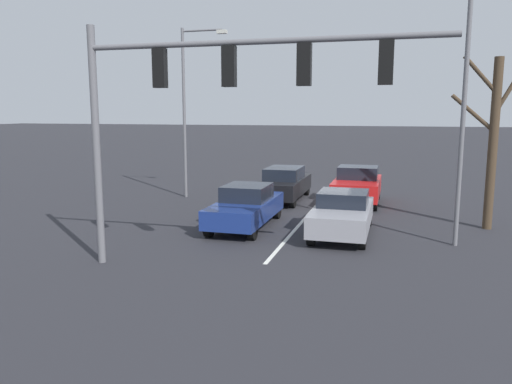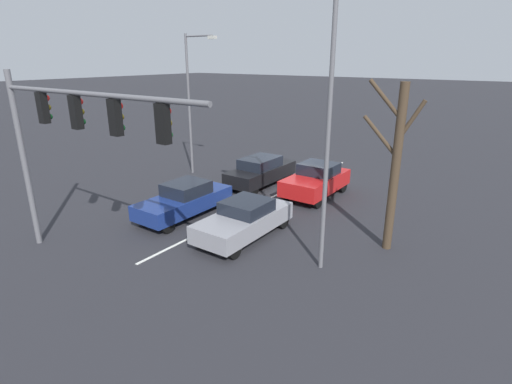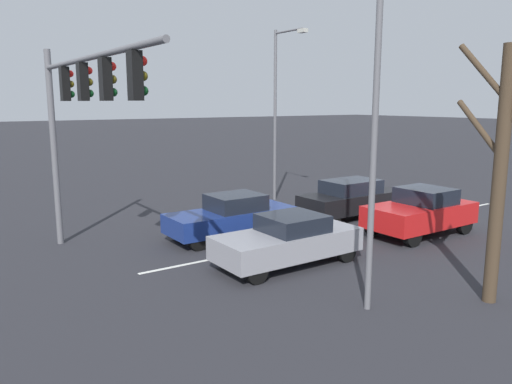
% 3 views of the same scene
% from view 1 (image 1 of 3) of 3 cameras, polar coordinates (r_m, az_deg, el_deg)
% --- Properties ---
extents(ground_plane, '(240.00, 240.00, 0.00)m').
position_cam_1_polar(ground_plane, '(23.92, 7.67, -0.66)').
color(ground_plane, '#28282D').
extents(lane_stripe_left_divider, '(0.12, 16.85, 0.01)m').
position_cam_1_polar(lane_stripe_left_divider, '(21.56, 6.74, -1.71)').
color(lane_stripe_left_divider, silver).
rests_on(lane_stripe_left_divider, ground_plane).
extents(car_gray_leftlane_front, '(1.80, 4.29, 1.45)m').
position_cam_1_polar(car_gray_leftlane_front, '(16.79, 9.86, -2.40)').
color(car_gray_leftlane_front, gray).
rests_on(car_gray_leftlane_front, ground_plane).
extents(car_navy_midlane_front, '(1.74, 4.50, 1.49)m').
position_cam_1_polar(car_navy_midlane_front, '(17.68, -1.16, -1.63)').
color(car_navy_midlane_front, navy).
rests_on(car_navy_midlane_front, ground_plane).
extents(car_black_midlane_second, '(1.73, 4.51, 1.54)m').
position_cam_1_polar(car_black_midlane_second, '(22.95, 3.26, 0.98)').
color(car_black_midlane_second, black).
rests_on(car_black_midlane_second, ground_plane).
extents(car_red_leftlane_second, '(1.95, 4.03, 1.64)m').
position_cam_1_polar(car_red_leftlane_second, '(22.55, 11.49, 0.76)').
color(car_red_leftlane_second, red).
rests_on(car_red_leftlane_second, ground_plane).
extents(traffic_signal_gantry, '(8.91, 0.37, 6.23)m').
position_cam_1_polar(traffic_signal_gantry, '(12.38, -5.74, 11.63)').
color(traffic_signal_gantry, slate).
rests_on(traffic_signal_gantry, ground_plane).
extents(street_lamp_right_shoulder, '(2.21, 0.24, 7.82)m').
position_cam_1_polar(street_lamp_right_shoulder, '(23.76, -7.67, 10.32)').
color(street_lamp_right_shoulder, slate).
rests_on(street_lamp_right_shoulder, ground_plane).
extents(street_lamp_left_shoulder, '(2.16, 0.24, 9.26)m').
position_cam_1_polar(street_lamp_left_shoulder, '(16.06, 22.13, 12.94)').
color(street_lamp_left_shoulder, slate).
rests_on(street_lamp_left_shoulder, ground_plane).
extents(bare_tree_near, '(2.16, 0.64, 5.94)m').
position_cam_1_polar(bare_tree_near, '(18.90, 25.35, 5.64)').
color(bare_tree_near, '#423323').
rests_on(bare_tree_near, ground_plane).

